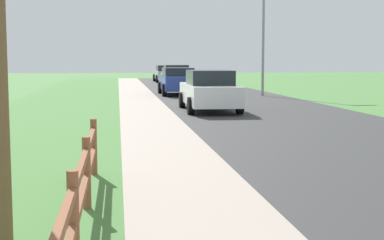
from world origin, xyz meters
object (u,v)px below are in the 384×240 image
(parked_car_blue, at_px, (178,81))
(street_lamp, at_px, (265,26))
(parked_car_silver, at_px, (166,74))
(parked_suv_white, at_px, (209,91))
(parked_car_beige, at_px, (176,76))

(parked_car_blue, xyz_separation_m, street_lamp, (4.59, -1.63, 2.98))
(parked_car_blue, bearing_deg, parked_car_silver, 87.15)
(parked_suv_white, xyz_separation_m, parked_car_blue, (-0.14, 10.28, 0.01))
(parked_car_blue, height_order, parked_car_silver, parked_car_blue)
(parked_suv_white, relative_size, parked_car_silver, 1.02)
(parked_car_silver, distance_m, street_lamp, 20.65)
(parked_suv_white, xyz_separation_m, parked_car_beige, (0.72, 19.72, -0.01))
(parked_car_silver, bearing_deg, parked_car_blue, -92.85)
(parked_car_blue, relative_size, street_lamp, 0.73)
(parked_car_blue, distance_m, parked_car_silver, 18.49)
(parked_car_blue, height_order, parked_car_beige, parked_car_beige)
(parked_car_blue, bearing_deg, parked_car_beige, 84.81)
(parked_suv_white, height_order, parked_car_blue, parked_suv_white)
(parked_suv_white, relative_size, parked_car_beige, 1.01)
(parked_car_silver, bearing_deg, street_lamp, -79.64)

